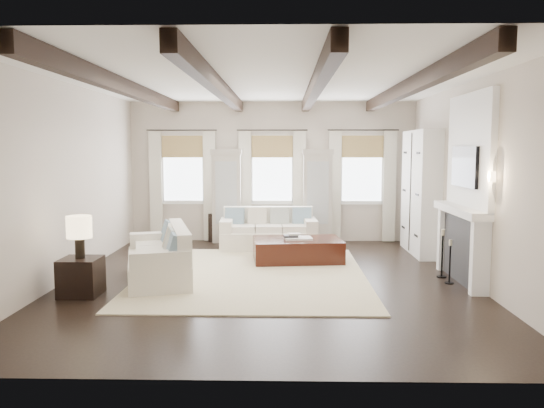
{
  "coord_description": "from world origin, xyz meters",
  "views": [
    {
      "loc": [
        0.26,
        -8.44,
        2.14
      ],
      "look_at": [
        0.06,
        0.95,
        1.15
      ],
      "focal_mm": 35.0,
      "sensor_mm": 36.0,
      "label": 1
    }
  ],
  "objects_px": {
    "sofa_back": "(268,232)",
    "side_table_back": "(219,227)",
    "sofa_left": "(162,259)",
    "ottoman": "(297,250)",
    "side_table_front": "(81,277)"
  },
  "relations": [
    {
      "from": "sofa_back",
      "to": "side_table_front",
      "type": "relative_size",
      "value": 3.78
    },
    {
      "from": "side_table_back",
      "to": "sofa_back",
      "type": "bearing_deg",
      "value": -39.15
    },
    {
      "from": "side_table_front",
      "to": "ottoman",
      "type": "bearing_deg",
      "value": 36.77
    },
    {
      "from": "sofa_left",
      "to": "side_table_front",
      "type": "relative_size",
      "value": 4.04
    },
    {
      "from": "sofa_back",
      "to": "sofa_left",
      "type": "xyz_separation_m",
      "value": [
        -1.66,
        -2.77,
        0.0
      ]
    },
    {
      "from": "side_table_front",
      "to": "side_table_back",
      "type": "bearing_deg",
      "value": 72.81
    },
    {
      "from": "ottoman",
      "to": "side_table_front",
      "type": "height_order",
      "value": "side_table_front"
    },
    {
      "from": "sofa_back",
      "to": "side_table_back",
      "type": "distance_m",
      "value": 1.53
    },
    {
      "from": "sofa_left",
      "to": "ottoman",
      "type": "relative_size",
      "value": 1.35
    },
    {
      "from": "ottoman",
      "to": "side_table_back",
      "type": "height_order",
      "value": "side_table_back"
    },
    {
      "from": "sofa_back",
      "to": "side_table_front",
      "type": "xyz_separation_m",
      "value": [
        -2.63,
        -3.71,
        -0.07
      ]
    },
    {
      "from": "side_table_front",
      "to": "side_table_back",
      "type": "xyz_separation_m",
      "value": [
        1.45,
        4.67,
        0.05
      ]
    },
    {
      "from": "side_table_front",
      "to": "side_table_back",
      "type": "relative_size",
      "value": 0.85
    },
    {
      "from": "ottoman",
      "to": "sofa_left",
      "type": "bearing_deg",
      "value": -152.97
    },
    {
      "from": "sofa_left",
      "to": "side_table_front",
      "type": "bearing_deg",
      "value": -135.84
    }
  ]
}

